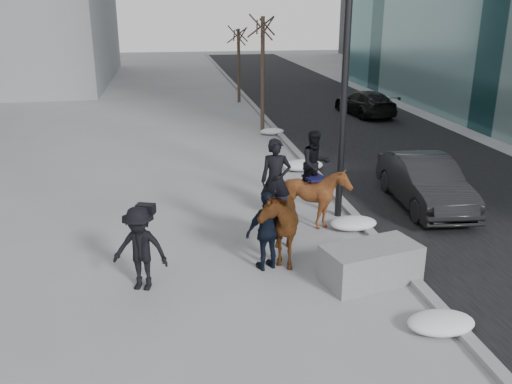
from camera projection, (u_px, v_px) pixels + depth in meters
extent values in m
plane|color=gray|center=(265.00, 277.00, 11.45)|extent=(120.00, 120.00, 0.00)
cube|color=black|center=(391.00, 148.00, 21.86)|extent=(8.00, 90.00, 0.01)
cube|color=gray|center=(295.00, 151.00, 21.22)|extent=(0.25, 90.00, 0.12)
cube|color=gray|center=(371.00, 264.00, 11.18)|extent=(2.16, 1.43, 0.79)
imported|color=black|center=(425.00, 182.00, 15.31)|extent=(1.81, 4.42, 1.42)
imported|color=black|center=(365.00, 103.00, 28.22)|extent=(2.34, 4.60, 1.28)
imported|color=#512110|center=(277.00, 220.00, 12.11)|extent=(1.21, 2.20, 1.77)
imported|color=black|center=(276.00, 180.00, 11.96)|extent=(0.73, 0.52, 1.86)
cube|color=#0E1734|center=(276.00, 197.00, 12.09)|extent=(0.54, 0.61, 0.06)
imported|color=#47220E|center=(316.00, 197.00, 13.80)|extent=(1.61, 1.74, 1.64)
imported|color=black|center=(315.00, 164.00, 13.67)|extent=(0.95, 0.81, 1.71)
cube|color=#0E0F36|center=(315.00, 178.00, 13.79)|extent=(0.59, 0.65, 0.06)
imported|color=black|center=(268.00, 231.00, 11.57)|extent=(1.11, 0.73, 1.75)
cylinder|color=orange|center=(261.00, 210.00, 11.99)|extent=(0.04, 0.18, 0.07)
imported|color=black|center=(140.00, 249.00, 10.72)|extent=(1.28, 0.99, 1.75)
cube|color=black|center=(146.00, 209.00, 10.74)|extent=(0.41, 0.33, 0.20)
cylinder|color=black|center=(347.00, 46.00, 13.36)|extent=(0.18, 0.18, 9.00)
ellipsoid|color=silver|center=(441.00, 323.00, 9.53)|extent=(1.22, 0.78, 0.31)
ellipsoid|color=silver|center=(303.00, 165.00, 18.84)|extent=(1.41, 0.90, 0.36)
ellipsoid|color=silver|center=(353.00, 223.00, 13.88)|extent=(1.23, 0.78, 0.31)
ellipsoid|color=silver|center=(272.00, 131.00, 24.11)|extent=(1.08, 0.68, 0.27)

